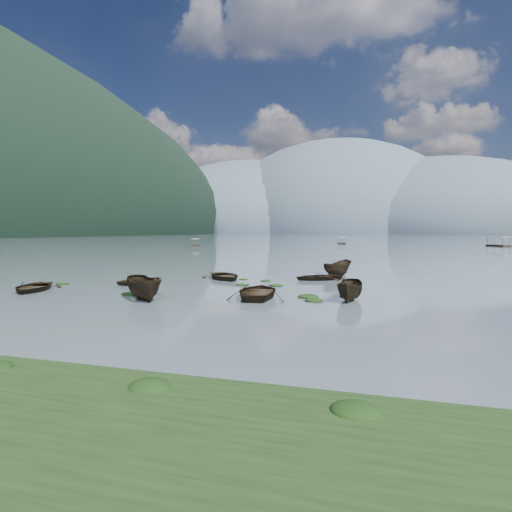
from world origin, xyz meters
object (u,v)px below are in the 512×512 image
(rowboat_0, at_px, (33,291))
(pontoon_left, at_px, (195,246))
(rowboat_3, at_px, (258,297))
(pontoon_centre, at_px, (342,244))

(rowboat_0, xyz_separation_m, pontoon_left, (-24.93, 81.85, 0.00))
(rowboat_3, bearing_deg, pontoon_left, -71.35)
(pontoon_centre, bearing_deg, pontoon_left, -137.97)
(rowboat_3, relative_size, pontoon_left, 0.94)
(rowboat_0, relative_size, pontoon_centre, 0.77)
(rowboat_0, xyz_separation_m, rowboat_3, (15.66, 1.82, 0.00))
(rowboat_0, distance_m, pontoon_centre, 113.93)
(rowboat_0, relative_size, pontoon_left, 0.81)
(pontoon_left, height_order, pontoon_centre, pontoon_centre)
(pontoon_left, distance_m, pontoon_centre, 49.73)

